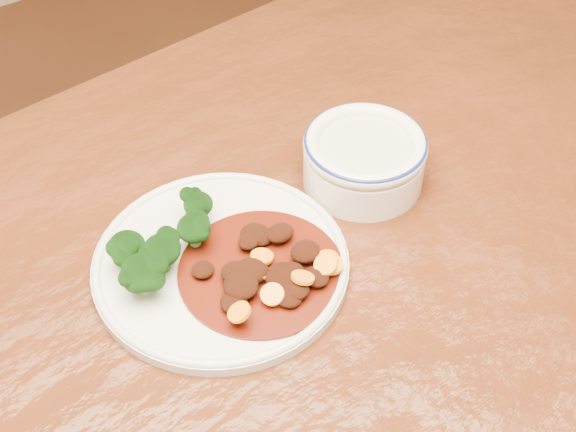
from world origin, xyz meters
TOP-DOWN VIEW (x-y plane):
  - dining_table at (0.00, 0.00)m, footprint 1.57×1.02m
  - dinner_plate at (0.04, 0.08)m, footprint 0.26×0.26m
  - broccoli_florets at (-0.02, 0.11)m, footprint 0.13×0.09m
  - mince_stew at (0.06, 0.04)m, footprint 0.17×0.17m
  - dip_bowl at (0.24, 0.10)m, footprint 0.14×0.14m

SIDE VIEW (x-z plane):
  - dining_table at x=0.00m, z-range 0.30..1.05m
  - dinner_plate at x=0.04m, z-range 0.75..0.77m
  - mince_stew at x=0.06m, z-range 0.76..0.79m
  - dip_bowl at x=0.24m, z-range 0.75..0.82m
  - broccoli_florets at x=-0.02m, z-range 0.77..0.81m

